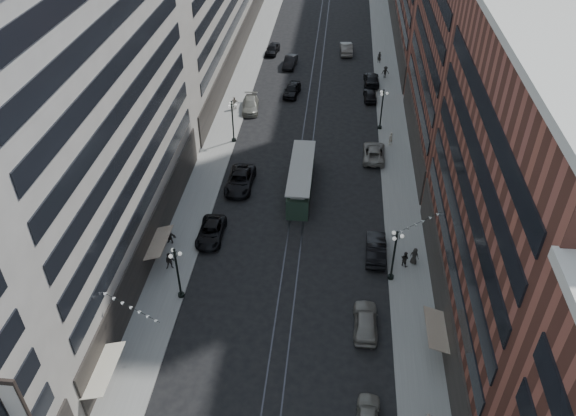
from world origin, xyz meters
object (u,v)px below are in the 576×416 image
at_px(pedestrian_5, 169,236).
at_px(car_extra_1, 290,62).
at_px(pedestrian_2, 170,261).
at_px(pedestrian_extra_1, 379,57).
at_px(car_9, 272,49).
at_px(car_7, 240,180).
at_px(car_8, 250,105).
at_px(car_14, 346,48).
at_px(car_11, 374,152).
at_px(pedestrian_7, 405,259).
at_px(lamppost_se_far, 394,254).
at_px(pedestrian_9, 385,72).
at_px(car_extra_2, 370,95).
at_px(lamppost_sw_mid, 233,120).
at_px(lamppost_se_mid, 382,108).
at_px(car_2, 211,232).
at_px(pedestrian_6, 235,103).
at_px(car_10, 376,249).
at_px(streetcar, 301,179).
at_px(pedestrian_8, 391,139).
at_px(car_13, 292,90).
at_px(pedestrian_extra_0, 414,256).
at_px(car_12, 371,79).
at_px(car_extra_0, 366,321).
at_px(lamppost_sw_far, 177,271).

height_order(pedestrian_5, car_extra_1, pedestrian_5).
bearing_deg(pedestrian_2, pedestrian_extra_1, 55.14).
bearing_deg(car_9, car_7, -81.61).
relative_size(car_8, car_14, 0.99).
xyz_separation_m(car_9, car_11, (15.98, -31.67, -0.01)).
height_order(pedestrian_5, pedestrian_7, pedestrian_5).
bearing_deg(lamppost_se_far, pedestrian_9, 88.25).
bearing_deg(car_extra_2, pedestrian_9, -110.02).
relative_size(car_9, pedestrian_7, 2.86).
relative_size(pedestrian_5, pedestrian_9, 0.89).
xyz_separation_m(car_9, car_14, (12.27, 1.23, 0.11)).
relative_size(lamppost_sw_mid, pedestrian_2, 3.12).
relative_size(lamppost_se_far, pedestrian_extra_1, 3.08).
distance_m(lamppost_se_mid, car_2, 29.55).
bearing_deg(pedestrian_6, car_10, 125.19).
bearing_deg(car_14, lamppost_se_far, 91.56).
height_order(lamppost_sw_mid, streetcar, lamppost_sw_mid).
relative_size(car_8, car_10, 1.03).
xyz_separation_m(lamppost_se_far, car_2, (-17.43, 4.26, -2.36)).
xyz_separation_m(pedestrian_6, pedestrian_8, (20.88, -7.73, -0.05)).
distance_m(car_13, car_14, 18.34).
relative_size(pedestrian_extra_0, pedestrian_extra_1, 0.95).
relative_size(lamppost_se_mid, car_12, 1.01).
bearing_deg(pedestrian_9, car_13, -170.86).
bearing_deg(car_7, car_2, -98.12).
bearing_deg(car_extra_0, streetcar, -70.20).
bearing_deg(lamppost_se_mid, lamppost_sw_far, -119.90).
distance_m(lamppost_se_mid, pedestrian_extra_1, 22.00).
distance_m(lamppost_se_far, pedestrian_extra_0, 3.81).
xyz_separation_m(lamppost_se_mid, pedestrian_5, (-21.26, -24.99, -2.14)).
height_order(car_2, car_13, car_13).
xyz_separation_m(car_extra_2, pedestrian_extra_1, (1.73, 13.24, 0.29)).
bearing_deg(pedestrian_2, car_14, 61.66).
relative_size(car_14, car_extra_0, 1.11).
height_order(lamppost_sw_mid, car_13, lamppost_sw_mid).
distance_m(pedestrian_6, pedestrian_8, 22.26).
distance_m(car_9, car_10, 51.80).
relative_size(car_14, pedestrian_8, 3.14).
relative_size(car_12, pedestrian_5, 3.41).
bearing_deg(pedestrian_extra_0, pedestrian_6, -25.08).
xyz_separation_m(lamppost_se_far, pedestrian_extra_1, (0.64, 49.89, -2.05)).
height_order(lamppost_se_far, pedestrian_9, lamppost_se_far).
height_order(car_8, car_extra_2, car_8).
height_order(pedestrian_7, pedestrian_8, pedestrian_8).
bearing_deg(car_8, streetcar, -71.54).
relative_size(pedestrian_2, car_13, 0.36).
bearing_deg(pedestrian_5, car_8, 91.11).
xyz_separation_m(car_11, pedestrian_8, (2.11, 3.08, 0.25)).
xyz_separation_m(car_14, car_extra_2, (3.61, -17.09, -0.14)).
height_order(car_9, car_10, car_10).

